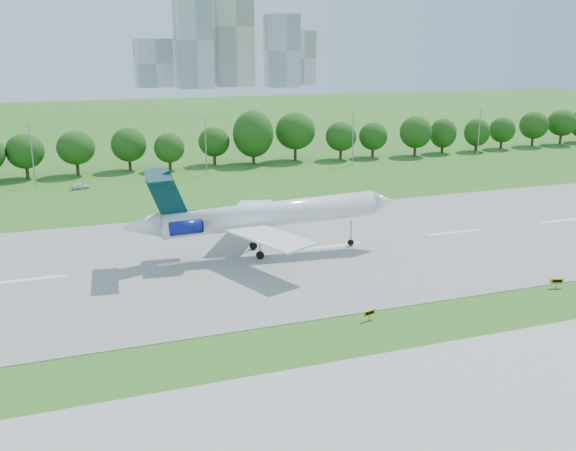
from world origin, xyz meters
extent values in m
plane|color=#28671B|center=(0.00, 0.00, 0.00)|extent=(600.00, 600.00, 0.00)
cube|color=gray|center=(0.00, 25.00, 0.04)|extent=(400.00, 45.00, 0.08)
cube|color=#ADADA8|center=(0.00, -18.00, 0.04)|extent=(400.00, 23.00, 0.08)
cylinder|color=#382314|center=(-20.00, 92.00, 1.80)|extent=(0.70, 0.70, 3.60)
sphere|color=#1B4210|center=(-20.00, 92.00, 6.20)|extent=(8.40, 8.40, 8.40)
cylinder|color=#382314|center=(20.00, 92.00, 1.80)|extent=(0.70, 0.70, 3.60)
sphere|color=#1B4210|center=(20.00, 92.00, 6.20)|extent=(8.40, 8.40, 8.40)
cylinder|color=#382314|center=(60.00, 92.00, 1.80)|extent=(0.70, 0.70, 3.60)
sphere|color=#1B4210|center=(60.00, 92.00, 6.20)|extent=(8.40, 8.40, 8.40)
cylinder|color=#382314|center=(100.00, 92.00, 1.80)|extent=(0.70, 0.70, 3.60)
sphere|color=#1B4210|center=(100.00, 92.00, 6.20)|extent=(8.40, 8.40, 8.40)
cylinder|color=gray|center=(-20.00, 82.00, 6.00)|extent=(0.24, 0.24, 12.00)
cube|color=gray|center=(-20.00, 82.00, 12.10)|extent=(0.90, 0.25, 0.18)
cylinder|color=gray|center=(15.00, 82.00, 6.00)|extent=(0.24, 0.24, 12.00)
cube|color=gray|center=(15.00, 82.00, 12.10)|extent=(0.90, 0.25, 0.18)
cylinder|color=gray|center=(50.00, 82.00, 6.00)|extent=(0.24, 0.24, 12.00)
cube|color=gray|center=(50.00, 82.00, 12.10)|extent=(0.90, 0.25, 0.18)
cylinder|color=gray|center=(85.00, 82.00, 6.00)|extent=(0.24, 0.24, 12.00)
cube|color=gray|center=(85.00, 82.00, 12.10)|extent=(0.90, 0.25, 0.18)
cube|color=#B2B2B7|center=(75.00, 380.00, 31.00)|extent=(22.00, 22.00, 62.00)
cube|color=beige|center=(105.00, 395.00, 40.00)|extent=(26.00, 26.00, 80.00)
cube|color=#B2B2B7|center=(135.00, 375.00, 24.00)|extent=(20.00, 20.00, 48.00)
cube|color=beige|center=(158.00, 400.00, 19.00)|extent=(18.00, 18.00, 38.00)
cube|color=#B2B2B7|center=(52.00, 405.00, 16.00)|extent=(24.00, 24.00, 32.00)
cylinder|color=white|center=(10.79, 25.00, 5.47)|extent=(29.21, 5.72, 4.80)
cone|color=white|center=(26.73, 23.70, 6.26)|extent=(3.51, 3.62, 3.52)
cone|color=white|center=(-5.91, 26.36, 5.03)|extent=(5.04, 3.75, 3.60)
cube|color=white|center=(8.52, 18.42, 4.42)|extent=(8.88, 13.42, 0.48)
cube|color=white|center=(9.61, 31.86, 4.42)|extent=(10.39, 13.27, 0.48)
cube|color=#042D33|center=(-2.65, 26.09, 8.80)|extent=(5.14, 0.90, 6.57)
cube|color=#042D33|center=(-3.61, 26.17, 11.55)|extent=(3.82, 9.37, 0.36)
cylinder|color=navy|center=(-0.93, 23.44, 5.19)|extent=(4.27, 2.16, 2.03)
cylinder|color=navy|center=(-0.53, 28.43, 5.19)|extent=(4.27, 2.16, 2.03)
cylinder|color=gray|center=(22.32, 24.06, 2.19)|extent=(0.19, 0.19, 3.19)
cylinder|color=black|center=(22.32, 24.06, 0.60)|extent=(0.89, 0.36, 0.87)
cylinder|color=gray|center=(8.70, 23.04, 2.19)|extent=(0.23, 0.23, 3.19)
cylinder|color=black|center=(8.70, 23.04, 0.60)|extent=(1.09, 0.52, 1.06)
cylinder|color=gray|center=(9.05, 27.27, 2.19)|extent=(0.23, 0.23, 3.19)
cylinder|color=black|center=(9.05, 27.27, 0.60)|extent=(1.09, 0.52, 1.06)
cube|color=gray|center=(13.43, 0.72, 0.33)|extent=(0.12, 0.12, 0.67)
cube|color=#DFAB0B|center=(13.43, 0.72, 0.81)|extent=(1.52, 0.54, 0.52)
cube|color=black|center=(13.46, 0.62, 0.81)|extent=(1.11, 0.30, 0.33)
cube|color=gray|center=(38.03, 1.54, 0.35)|extent=(0.12, 0.12, 0.70)
cube|color=#DFAB0B|center=(38.03, 1.54, 0.84)|extent=(1.58, 0.61, 0.55)
cube|color=black|center=(38.00, 1.44, 0.84)|extent=(1.15, 0.35, 0.35)
imported|color=silver|center=(-11.63, 76.37, 0.58)|extent=(3.66, 2.26, 1.16)
camera|label=1|loc=(-15.03, -53.61, 27.10)|focal=40.00mm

